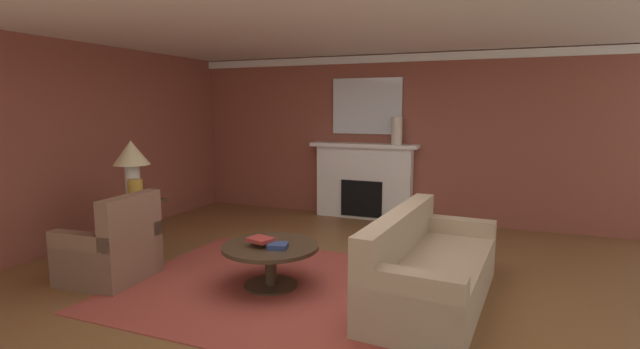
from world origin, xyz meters
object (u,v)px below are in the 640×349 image
(fireplace, at_px, (364,183))
(table_lamp, at_px, (131,159))
(mantel_mirror, at_px, (367,106))
(armchair_near_window, at_px, (112,252))
(coffee_table, at_px, (271,255))
(side_table, at_px, (135,224))
(sofa, at_px, (429,271))
(vase_mantel_right, at_px, (397,131))
(vase_on_side_table, at_px, (135,191))

(fireplace, relative_size, table_lamp, 2.40)
(mantel_mirror, bearing_deg, table_lamp, -123.77)
(armchair_near_window, relative_size, coffee_table, 0.95)
(mantel_mirror, bearing_deg, coffee_table, -90.13)
(coffee_table, relative_size, side_table, 1.43)
(armchair_near_window, height_order, coffee_table, armchair_near_window)
(armchair_near_window, bearing_deg, sofa, 12.32)
(sofa, bearing_deg, vase_mantel_right, 108.72)
(mantel_mirror, distance_m, vase_mantel_right, 0.70)
(coffee_table, bearing_deg, vase_on_side_table, 174.62)
(vase_on_side_table, bearing_deg, vase_mantel_right, 50.99)
(mantel_mirror, bearing_deg, vase_mantel_right, -17.18)
(mantel_mirror, height_order, side_table, mantel_mirror)
(fireplace, bearing_deg, vase_on_side_table, -121.82)
(vase_mantel_right, bearing_deg, vase_on_side_table, -129.01)
(vase_on_side_table, bearing_deg, armchair_near_window, -69.27)
(vase_mantel_right, bearing_deg, sofa, -71.28)
(fireplace, relative_size, vase_mantel_right, 4.12)
(fireplace, distance_m, coffee_table, 3.31)
(side_table, bearing_deg, coffee_table, -8.26)
(sofa, distance_m, armchair_near_window, 3.33)
(fireplace, distance_m, vase_on_side_table, 3.68)
(mantel_mirror, relative_size, coffee_table, 1.18)
(table_lamp, distance_m, vase_on_side_table, 0.42)
(mantel_mirror, xyz_separation_m, vase_mantel_right, (0.55, -0.17, -0.39))
(side_table, bearing_deg, armchair_near_window, -62.79)
(sofa, xyz_separation_m, armchair_near_window, (-3.26, -0.71, 0.01))
(side_table, bearing_deg, vase_on_side_table, -38.66)
(coffee_table, xyz_separation_m, side_table, (-2.08, 0.30, 0.06))
(fireplace, relative_size, sofa, 0.83)
(mantel_mirror, relative_size, vase_on_side_table, 4.04)
(fireplace, height_order, vase_mantel_right, vase_mantel_right)
(armchair_near_window, xyz_separation_m, side_table, (-0.40, 0.77, 0.09))
(armchair_near_window, bearing_deg, vase_on_side_table, 110.73)
(mantel_mirror, bearing_deg, fireplace, -90.00)
(sofa, height_order, coffee_table, sofa)
(sofa, relative_size, coffee_table, 2.16)
(vase_on_side_table, bearing_deg, mantel_mirror, 59.14)
(mantel_mirror, distance_m, vase_on_side_table, 3.91)
(sofa, distance_m, side_table, 3.65)
(vase_mantel_right, bearing_deg, fireplace, 174.84)
(mantel_mirror, distance_m, side_table, 4.03)
(vase_mantel_right, bearing_deg, side_table, -131.79)
(fireplace, xyz_separation_m, side_table, (-2.08, -3.00, -0.19))
(armchair_near_window, relative_size, vase_mantel_right, 2.17)
(vase_on_side_table, bearing_deg, fireplace, 58.18)
(mantel_mirror, xyz_separation_m, vase_on_side_table, (-1.93, -3.24, -1.02))
(armchair_near_window, height_order, table_lamp, table_lamp)
(armchair_near_window, relative_size, vase_on_side_table, 3.25)
(fireplace, height_order, side_table, fireplace)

